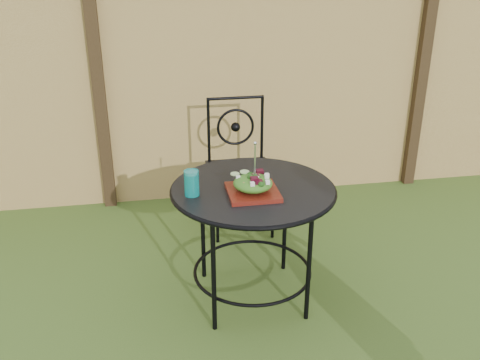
# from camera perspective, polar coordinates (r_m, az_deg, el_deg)

# --- Properties ---
(fence) EXTENTS (8.00, 0.12, 1.90)m
(fence) POSITION_cam_1_polar(r_m,az_deg,el_deg) (4.34, 2.85, 10.36)
(fence) COLOR tan
(fence) RESTS_ON ground
(patio_table) EXTENTS (0.92, 0.92, 0.72)m
(patio_table) POSITION_cam_1_polar(r_m,az_deg,el_deg) (3.01, 1.39, -3.16)
(patio_table) COLOR black
(patio_table) RESTS_ON ground
(patio_chair) EXTENTS (0.46, 0.46, 0.95)m
(patio_chair) POSITION_cam_1_polar(r_m,az_deg,el_deg) (3.89, -0.10, 1.95)
(patio_chair) COLOR black
(patio_chair) RESTS_ON ground
(salad_plate) EXTENTS (0.27, 0.27, 0.02)m
(salad_plate) POSITION_cam_1_polar(r_m,az_deg,el_deg) (2.86, 1.37, -1.29)
(salad_plate) COLOR #4C0F0A
(salad_plate) RESTS_ON patio_table
(salad) EXTENTS (0.21, 0.21, 0.08)m
(salad) POSITION_cam_1_polar(r_m,az_deg,el_deg) (2.84, 1.38, -0.34)
(salad) COLOR #235614
(salad) RESTS_ON salad_plate
(fork) EXTENTS (0.01, 0.01, 0.18)m
(fork) POSITION_cam_1_polar(r_m,az_deg,el_deg) (2.79, 1.61, 2.11)
(fork) COLOR silver
(fork) RESTS_ON salad
(drinking_glass) EXTENTS (0.08, 0.08, 0.14)m
(drinking_glass) POSITION_cam_1_polar(r_m,az_deg,el_deg) (2.84, -5.18, -0.32)
(drinking_glass) COLOR #0B827F
(drinking_glass) RESTS_ON patio_table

